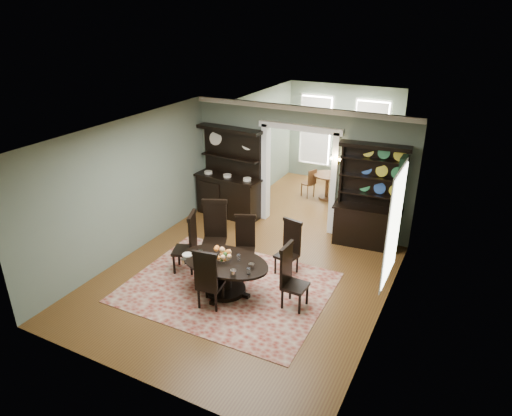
{
  "coord_description": "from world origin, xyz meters",
  "views": [
    {
      "loc": [
        3.83,
        -6.79,
        5.08
      ],
      "look_at": [
        0.05,
        0.6,
        1.4
      ],
      "focal_mm": 32.0,
      "sensor_mm": 36.0,
      "label": 1
    }
  ],
  "objects_px": {
    "sideboard": "(229,186)",
    "parlor_table": "(327,183)",
    "dining_table": "(225,270)",
    "welsh_dresser": "(368,210)"
  },
  "relations": [
    {
      "from": "sideboard",
      "to": "welsh_dresser",
      "type": "height_order",
      "value": "welsh_dresser"
    },
    {
      "from": "dining_table",
      "to": "sideboard",
      "type": "bearing_deg",
      "value": 121.08
    },
    {
      "from": "dining_table",
      "to": "sideboard",
      "type": "height_order",
      "value": "sideboard"
    },
    {
      "from": "sideboard",
      "to": "welsh_dresser",
      "type": "distance_m",
      "value": 3.62
    },
    {
      "from": "sideboard",
      "to": "welsh_dresser",
      "type": "xyz_separation_m",
      "value": [
        3.62,
        0.01,
        0.05
      ]
    },
    {
      "from": "dining_table",
      "to": "parlor_table",
      "type": "distance_m",
      "value": 5.37
    },
    {
      "from": "sideboard",
      "to": "parlor_table",
      "type": "distance_m",
      "value": 2.94
    },
    {
      "from": "dining_table",
      "to": "sideboard",
      "type": "distance_m",
      "value": 3.62
    },
    {
      "from": "dining_table",
      "to": "welsh_dresser",
      "type": "distance_m",
      "value": 3.72
    },
    {
      "from": "sideboard",
      "to": "parlor_table",
      "type": "bearing_deg",
      "value": 52.66
    }
  ]
}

